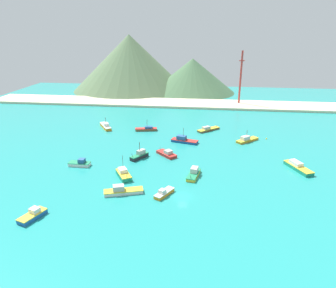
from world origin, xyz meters
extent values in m
cube|color=teal|center=(0.00, 30.00, -0.25)|extent=(260.00, 280.00, 0.50)
cube|color=#198466|center=(34.91, 21.38, 0.53)|extent=(7.27, 11.11, 1.06)
cube|color=gold|center=(34.91, 21.38, 1.16)|extent=(7.41, 11.34, 0.20)
cube|color=silver|center=(34.35, 22.62, 1.80)|extent=(3.88, 4.90, 1.08)
cube|color=red|center=(-8.00, 28.00, 0.41)|extent=(7.91, 7.92, 0.83)
cube|color=red|center=(-8.00, 28.00, 0.93)|extent=(8.07, 8.08, 0.20)
cube|color=#B2ADA3|center=(-7.28, 27.28, 1.63)|extent=(3.33, 3.33, 1.21)
cylinder|color=#4C3823|center=(-10.57, 30.58, 1.40)|extent=(0.44, 0.44, 1.13)
cube|color=orange|center=(21.81, 46.57, 0.37)|extent=(9.27, 8.77, 0.74)
cube|color=gold|center=(21.81, 46.57, 0.84)|extent=(9.45, 8.94, 0.20)
cube|color=beige|center=(20.88, 45.73, 1.66)|extent=(4.05, 3.94, 1.45)
cylinder|color=#4C3823|center=(21.41, 46.21, 3.58)|extent=(0.15, 0.15, 2.37)
cube|color=brown|center=(-20.52, 55.25, 0.42)|extent=(9.53, 4.23, 0.84)
cube|color=red|center=(-20.52, 55.25, 0.94)|extent=(9.72, 4.32, 0.20)
cube|color=#28568C|center=(-19.39, 55.47, 1.47)|extent=(3.70, 2.53, 0.85)
cylinder|color=#4C3823|center=(-20.05, 55.34, 3.35)|extent=(0.14, 0.14, 2.90)
cube|color=orange|center=(-4.98, 0.21, 0.42)|extent=(4.99, 6.94, 0.85)
cube|color=white|center=(-4.98, 0.21, 0.95)|extent=(5.09, 7.08, 0.20)
cube|color=beige|center=(-5.37, -0.54, 1.53)|extent=(2.17, 2.25, 0.98)
cube|color=#1E5BA8|center=(-34.34, -14.59, 0.49)|extent=(4.88, 7.29, 0.98)
cube|color=gold|center=(-34.34, -14.59, 1.08)|extent=(4.98, 7.44, 0.20)
cube|color=silver|center=(-34.05, -13.79, 1.73)|extent=(2.59, 2.53, 1.11)
cube|color=gold|center=(2.29, 12.43, 0.44)|extent=(4.08, 8.58, 0.89)
cube|color=#238C5B|center=(2.29, 12.43, 0.99)|extent=(4.16, 8.75, 0.20)
cube|color=beige|center=(2.48, 13.44, 1.81)|extent=(2.46, 3.24, 1.45)
cylinder|color=#4C3823|center=(1.61, 8.78, 1.51)|extent=(0.22, 0.55, 1.21)
cube|color=#198466|center=(-18.51, 9.29, 0.63)|extent=(6.39, 8.02, 1.25)
cube|color=gold|center=(-18.51, 9.29, 1.35)|extent=(6.52, 8.18, 0.20)
cube|color=silver|center=(-18.99, 10.11, 2.01)|extent=(3.39, 3.67, 1.11)
cylinder|color=#4C3823|center=(-16.75, 6.35, 2.13)|extent=(0.47, 0.67, 1.69)
cylinder|color=#4C3823|center=(-18.69, 9.60, 4.79)|extent=(0.10, 0.10, 4.46)
cube|color=brown|center=(6.52, 58.60, 0.37)|extent=(9.77, 9.29, 0.73)
cube|color=gold|center=(6.52, 58.60, 0.83)|extent=(9.96, 9.47, 0.20)
cube|color=#B2ADA3|center=(5.52, 57.68, 1.49)|extent=(3.82, 3.74, 1.11)
cylinder|color=#4C3823|center=(10.11, 61.91, 1.25)|extent=(0.42, 0.40, 1.01)
cube|color=silver|center=(-34.94, 15.80, 0.50)|extent=(6.87, 2.92, 1.00)
cube|color=#238C5B|center=(-34.94, 15.80, 1.10)|extent=(7.01, 2.98, 0.20)
cube|color=#28568C|center=(-34.09, 15.78, 1.82)|extent=(2.04, 2.12, 1.25)
cube|color=#14478C|center=(-2.70, 42.25, 0.43)|extent=(10.69, 5.79, 0.86)
cube|color=red|center=(-2.70, 42.25, 0.96)|extent=(10.90, 5.91, 0.20)
cube|color=#28568C|center=(-3.93, 42.60, 1.81)|extent=(4.05, 3.23, 1.51)
cylinder|color=#4C3823|center=(-3.25, 42.41, 4.21)|extent=(0.12, 0.12, 3.27)
cube|color=silver|center=(-16.06, -0.27, 0.43)|extent=(10.70, 5.83, 0.86)
cube|color=gold|center=(-16.06, -0.27, 0.96)|extent=(10.92, 5.95, 0.20)
cube|color=#B2ADA3|center=(-17.29, -0.66, 1.79)|extent=(3.49, 2.92, 1.44)
cube|color=#232328|center=(-16.93, 24.26, 0.60)|extent=(5.64, 7.20, 1.20)
cube|color=#238C5B|center=(-16.93, 24.26, 1.30)|extent=(5.75, 7.34, 0.20)
cube|color=#B2ADA3|center=(-16.44, 25.02, 2.12)|extent=(2.97, 3.43, 1.44)
cylinder|color=#4C3823|center=(-18.67, 21.53, 2.04)|extent=(0.47, 0.64, 1.62)
cylinder|color=#4C3823|center=(-16.77, 24.51, 4.29)|extent=(0.18, 0.18, 2.91)
cube|color=orange|center=(-39.26, 56.78, 0.57)|extent=(7.95, 10.60, 1.14)
cube|color=white|center=(-39.26, 56.78, 1.24)|extent=(8.11, 10.81, 0.20)
cube|color=silver|center=(-38.52, 55.62, 2.02)|extent=(3.15, 3.49, 1.35)
cylinder|color=#4C3823|center=(-38.84, 56.12, 3.86)|extent=(0.15, 0.15, 2.33)
sphere|color=gold|center=(29.82, 50.27, 0.11)|extent=(0.61, 0.61, 0.61)
cube|color=beige|center=(0.00, 107.10, 0.60)|extent=(247.00, 21.65, 1.20)
cone|color=#56704C|center=(-49.83, 149.66, 18.97)|extent=(80.33, 80.33, 37.94)
cone|color=#476B47|center=(-5.28, 145.17, 11.37)|extent=(58.07, 58.07, 22.74)
cylinder|color=#B7332D|center=(23.65, 110.23, 15.20)|extent=(1.07, 1.07, 30.39)
cylinder|color=#B7332D|center=(23.65, 110.23, 24.92)|extent=(3.04, 0.54, 0.54)
cylinder|color=#B7332D|center=(23.65, 110.23, 18.84)|extent=(0.54, 2.43, 0.54)
camera|label=1|loc=(5.36, -74.05, 42.37)|focal=33.82mm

